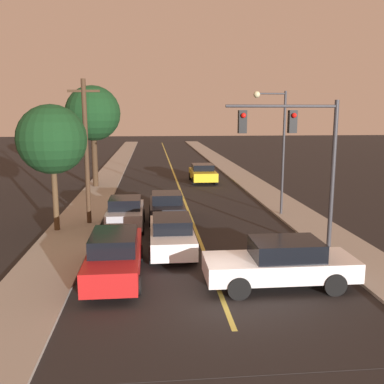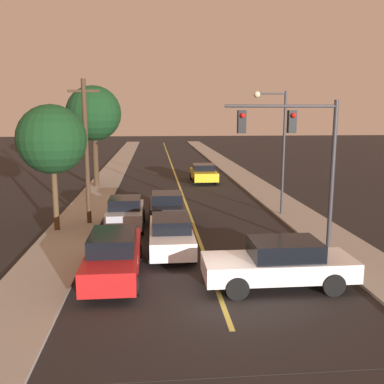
{
  "view_description": "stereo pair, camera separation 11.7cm",
  "coord_description": "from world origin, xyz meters",
  "px_view_note": "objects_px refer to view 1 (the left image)",
  "views": [
    {
      "loc": [
        -2.16,
        -12.47,
        5.78
      ],
      "look_at": [
        0.0,
        10.16,
        1.6
      ],
      "focal_mm": 40.0,
      "sensor_mm": 36.0,
      "label": 1
    },
    {
      "loc": [
        -2.04,
        -12.48,
        5.78
      ],
      "look_at": [
        0.0,
        10.16,
        1.6
      ],
      "focal_mm": 40.0,
      "sensor_mm": 36.0,
      "label": 2
    }
  ],
  "objects_px": {
    "car_outer_lane_front": "(115,255)",
    "car_crossing_right": "(281,263)",
    "tree_left_near": "(52,140)",
    "tree_left_far": "(93,114)",
    "utility_pole_left": "(86,150)",
    "car_near_lane_second": "(167,207)",
    "car_near_lane_front": "(172,234)",
    "car_far_oncoming": "(203,173)",
    "car_outer_lane_second": "(126,213)",
    "traffic_signal_mast": "(300,145)",
    "streetlamp_right": "(276,136)"
  },
  "relations": [
    {
      "from": "utility_pole_left",
      "to": "tree_left_near",
      "type": "height_order",
      "value": "utility_pole_left"
    },
    {
      "from": "traffic_signal_mast",
      "to": "streetlamp_right",
      "type": "height_order",
      "value": "streetlamp_right"
    },
    {
      "from": "car_far_oncoming",
      "to": "car_crossing_right",
      "type": "height_order",
      "value": "car_crossing_right"
    },
    {
      "from": "streetlamp_right",
      "to": "tree_left_far",
      "type": "bearing_deg",
      "value": 136.92
    },
    {
      "from": "car_outer_lane_front",
      "to": "car_outer_lane_second",
      "type": "xyz_separation_m",
      "value": [
        -0.0,
        6.57,
        -0.0
      ]
    },
    {
      "from": "car_near_lane_second",
      "to": "car_crossing_right",
      "type": "relative_size",
      "value": 0.78
    },
    {
      "from": "car_outer_lane_second",
      "to": "car_far_oncoming",
      "type": "distance_m",
      "value": 15.72
    },
    {
      "from": "car_near_lane_front",
      "to": "car_near_lane_second",
      "type": "relative_size",
      "value": 1.18
    },
    {
      "from": "car_far_oncoming",
      "to": "tree_left_near",
      "type": "height_order",
      "value": "tree_left_near"
    },
    {
      "from": "car_near_lane_second",
      "to": "car_far_oncoming",
      "type": "xyz_separation_m",
      "value": [
        3.56,
        13.19,
        -0.01
      ]
    },
    {
      "from": "streetlamp_right",
      "to": "utility_pole_left",
      "type": "xyz_separation_m",
      "value": [
        -10.26,
        -1.09,
        -0.59
      ]
    },
    {
      "from": "car_outer_lane_second",
      "to": "car_crossing_right",
      "type": "distance_m",
      "value": 9.72
    },
    {
      "from": "car_outer_lane_front",
      "to": "streetlamp_right",
      "type": "distance_m",
      "value": 12.56
    },
    {
      "from": "traffic_signal_mast",
      "to": "streetlamp_right",
      "type": "relative_size",
      "value": 0.9
    },
    {
      "from": "car_outer_lane_second",
      "to": "car_far_oncoming",
      "type": "height_order",
      "value": "car_outer_lane_second"
    },
    {
      "from": "car_near_lane_front",
      "to": "car_far_oncoming",
      "type": "relative_size",
      "value": 1.03
    },
    {
      "from": "car_outer_lane_front",
      "to": "tree_left_near",
      "type": "xyz_separation_m",
      "value": [
        -3.36,
        6.3,
        3.7
      ]
    },
    {
      "from": "car_near_lane_second",
      "to": "utility_pole_left",
      "type": "relative_size",
      "value": 0.54
    },
    {
      "from": "car_near_lane_front",
      "to": "tree_left_near",
      "type": "bearing_deg",
      "value": 146.3
    },
    {
      "from": "car_near_lane_front",
      "to": "tree_left_near",
      "type": "xyz_separation_m",
      "value": [
        -5.5,
        3.67,
        3.75
      ]
    },
    {
      "from": "car_outer_lane_second",
      "to": "car_far_oncoming",
      "type": "xyz_separation_m",
      "value": [
        5.7,
        14.65,
        -0.06
      ]
    },
    {
      "from": "traffic_signal_mast",
      "to": "tree_left_far",
      "type": "xyz_separation_m",
      "value": [
        -10.41,
        17.21,
        1.22
      ]
    },
    {
      "from": "car_far_oncoming",
      "to": "car_near_lane_front",
      "type": "bearing_deg",
      "value": 79.16
    },
    {
      "from": "tree_left_near",
      "to": "tree_left_far",
      "type": "distance_m",
      "value": 13.06
    },
    {
      "from": "car_outer_lane_front",
      "to": "car_crossing_right",
      "type": "distance_m",
      "value": 5.8
    },
    {
      "from": "car_outer_lane_front",
      "to": "traffic_signal_mast",
      "type": "relative_size",
      "value": 0.83
    },
    {
      "from": "car_outer_lane_front",
      "to": "utility_pole_left",
      "type": "relative_size",
      "value": 0.7
    },
    {
      "from": "car_far_oncoming",
      "to": "tree_left_near",
      "type": "bearing_deg",
      "value": 58.73
    },
    {
      "from": "tree_left_near",
      "to": "car_outer_lane_second",
      "type": "bearing_deg",
      "value": 4.55
    },
    {
      "from": "traffic_signal_mast",
      "to": "tree_left_far",
      "type": "relative_size",
      "value": 0.8
    },
    {
      "from": "car_near_lane_second",
      "to": "car_outer_lane_second",
      "type": "distance_m",
      "value": 2.6
    },
    {
      "from": "car_near_lane_second",
      "to": "utility_pole_left",
      "type": "height_order",
      "value": "utility_pole_left"
    },
    {
      "from": "car_near_lane_second",
      "to": "streetlamp_right",
      "type": "xyz_separation_m",
      "value": [
        6.15,
        0.63,
        3.76
      ]
    },
    {
      "from": "streetlamp_right",
      "to": "tree_left_near",
      "type": "bearing_deg",
      "value": -168.51
    },
    {
      "from": "car_far_oncoming",
      "to": "traffic_signal_mast",
      "type": "relative_size",
      "value": 0.73
    },
    {
      "from": "car_near_lane_front",
      "to": "tree_left_far",
      "type": "bearing_deg",
      "value": 107.4
    },
    {
      "from": "utility_pole_left",
      "to": "tree_left_far",
      "type": "distance_m",
      "value": 11.92
    },
    {
      "from": "car_outer_lane_front",
      "to": "tree_left_near",
      "type": "height_order",
      "value": "tree_left_near"
    },
    {
      "from": "car_outer_lane_second",
      "to": "car_far_oncoming",
      "type": "relative_size",
      "value": 0.86
    },
    {
      "from": "car_near_lane_front",
      "to": "traffic_signal_mast",
      "type": "distance_m",
      "value": 6.41
    },
    {
      "from": "car_far_oncoming",
      "to": "tree_left_far",
      "type": "relative_size",
      "value": 0.58
    },
    {
      "from": "car_near_lane_front",
      "to": "car_outer_lane_second",
      "type": "relative_size",
      "value": 1.19
    },
    {
      "from": "car_outer_lane_front",
      "to": "car_far_oncoming",
      "type": "distance_m",
      "value": 21.97
    },
    {
      "from": "car_near_lane_front",
      "to": "tree_left_far",
      "type": "height_order",
      "value": "tree_left_far"
    },
    {
      "from": "car_outer_lane_second",
      "to": "utility_pole_left",
      "type": "bearing_deg",
      "value": 152.73
    },
    {
      "from": "tree_left_far",
      "to": "car_outer_lane_front",
      "type": "bearing_deg",
      "value": -80.93
    },
    {
      "from": "car_near_lane_second",
      "to": "car_far_oncoming",
      "type": "distance_m",
      "value": 13.66
    },
    {
      "from": "streetlamp_right",
      "to": "utility_pole_left",
      "type": "relative_size",
      "value": 0.93
    },
    {
      "from": "traffic_signal_mast",
      "to": "tree_left_near",
      "type": "relative_size",
      "value": 1.01
    },
    {
      "from": "tree_left_near",
      "to": "car_outer_lane_front",
      "type": "bearing_deg",
      "value": -61.96
    }
  ]
}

